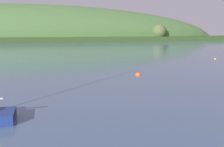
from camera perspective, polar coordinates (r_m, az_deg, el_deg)
far_shoreline_hill at (r=223.28m, az=-15.26°, el=7.51°), size 449.76×144.63×61.48m
mooring_buoy_foreground at (r=35.85m, az=6.16°, el=-0.36°), size 0.79×0.79×0.87m
mooring_buoy_off_fishing_boat at (r=63.34m, az=23.05°, el=3.16°), size 0.44×0.44×0.52m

